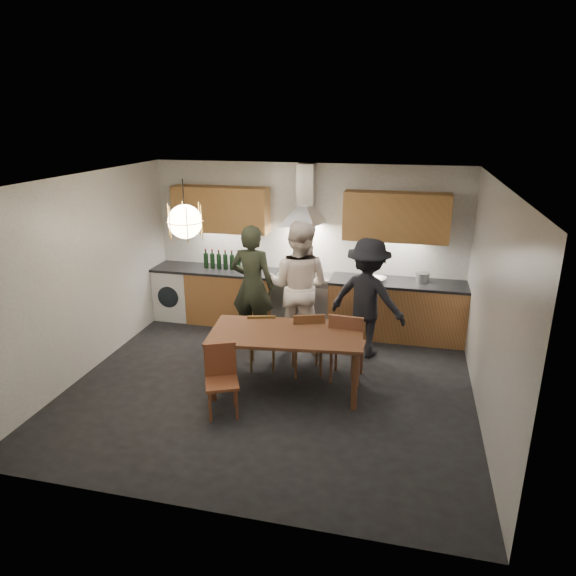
% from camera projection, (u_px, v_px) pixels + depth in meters
% --- Properties ---
extents(ground, '(5.00, 5.00, 0.00)m').
position_uv_depth(ground, '(271.00, 386.00, 6.57)').
color(ground, black).
rests_on(ground, ground).
extents(room_shell, '(5.02, 4.52, 2.61)m').
position_uv_depth(room_shell, '(270.00, 257.00, 6.02)').
color(room_shell, white).
rests_on(room_shell, ground).
extents(counter_run, '(5.00, 0.62, 0.90)m').
position_uv_depth(counter_run, '(304.00, 302.00, 8.21)').
color(counter_run, '#B97D47').
rests_on(counter_run, ground).
extents(range_stove, '(0.90, 0.60, 0.92)m').
position_uv_depth(range_stove, '(303.00, 302.00, 8.22)').
color(range_stove, silver).
rests_on(range_stove, ground).
extents(wall_fixtures, '(4.30, 0.54, 1.10)m').
position_uv_depth(wall_fixtures, '(305.00, 212.00, 7.87)').
color(wall_fixtures, tan).
rests_on(wall_fixtures, ground).
extents(pendant_lamp, '(0.43, 0.43, 0.70)m').
position_uv_depth(pendant_lamp, '(185.00, 222.00, 6.02)').
color(pendant_lamp, black).
rests_on(pendant_lamp, ground).
extents(dining_table, '(1.94, 1.13, 0.78)m').
position_uv_depth(dining_table, '(286.00, 339.00, 6.28)').
color(dining_table, brown).
rests_on(dining_table, ground).
extents(chair_back_left, '(0.45, 0.45, 0.81)m').
position_uv_depth(chair_back_left, '(262.00, 338.00, 6.85)').
color(chair_back_left, brown).
rests_on(chair_back_left, ground).
extents(chair_back_mid, '(0.51, 0.51, 0.89)m').
position_uv_depth(chair_back_mid, '(308.00, 340.00, 6.68)').
color(chair_back_mid, brown).
rests_on(chair_back_mid, ground).
extents(chair_back_right, '(0.45, 0.45, 0.95)m').
position_uv_depth(chair_back_right, '(346.00, 343.00, 6.50)').
color(chair_back_right, brown).
rests_on(chair_back_right, ground).
extents(chair_front, '(0.49, 0.49, 0.82)m').
position_uv_depth(chair_front, '(221.00, 374.00, 5.88)').
color(chair_front, brown).
rests_on(chair_front, ground).
extents(person_left, '(0.69, 0.48, 1.81)m').
position_uv_depth(person_left, '(252.00, 286.00, 7.54)').
color(person_left, black).
rests_on(person_left, ground).
extents(person_mid, '(1.00, 0.82, 1.91)m').
position_uv_depth(person_mid, '(299.00, 286.00, 7.38)').
color(person_mid, white).
rests_on(person_mid, ground).
extents(person_right, '(1.25, 0.95, 1.71)m').
position_uv_depth(person_right, '(367.00, 298.00, 7.18)').
color(person_right, black).
rests_on(person_right, ground).
extents(mixing_bowl, '(0.31, 0.31, 0.07)m').
position_uv_depth(mixing_bowl, '(378.00, 279.00, 7.75)').
color(mixing_bowl, silver).
rests_on(mixing_bowl, counter_run).
extents(stock_pot, '(0.23, 0.23, 0.14)m').
position_uv_depth(stock_pot, '(422.00, 278.00, 7.70)').
color(stock_pot, '#A9A9AD').
rests_on(stock_pot, counter_run).
extents(wine_bottles, '(0.64, 0.08, 0.32)m').
position_uv_depth(wine_bottles, '(222.00, 260.00, 8.34)').
color(wine_bottles, black).
rests_on(wine_bottles, counter_run).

